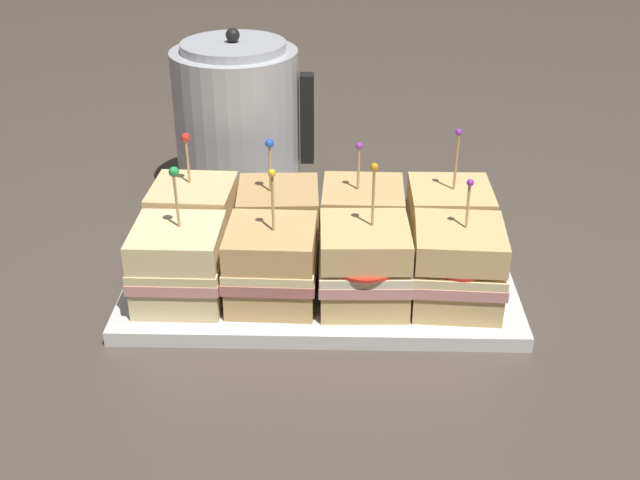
% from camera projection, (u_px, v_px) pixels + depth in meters
% --- Properties ---
extents(ground_plane, '(6.00, 6.00, 0.00)m').
position_uv_depth(ground_plane, '(320.00, 289.00, 1.00)').
color(ground_plane, '#4C4238').
extents(serving_platter, '(0.48, 0.26, 0.02)m').
position_uv_depth(serving_platter, '(320.00, 283.00, 1.00)').
color(serving_platter, silver).
rests_on(serving_platter, ground_plane).
extents(sandwich_front_far_left, '(0.11, 0.11, 0.17)m').
position_uv_depth(sandwich_front_far_left, '(179.00, 264.00, 0.93)').
color(sandwich_front_far_left, beige).
rests_on(sandwich_front_far_left, serving_platter).
extents(sandwich_front_center_left, '(0.11, 0.11, 0.17)m').
position_uv_depth(sandwich_front_center_left, '(272.00, 265.00, 0.93)').
color(sandwich_front_center_left, tan).
rests_on(sandwich_front_center_left, serving_platter).
extents(sandwich_front_center_right, '(0.11, 0.11, 0.17)m').
position_uv_depth(sandwich_front_center_right, '(364.00, 265.00, 0.92)').
color(sandwich_front_center_right, tan).
rests_on(sandwich_front_center_right, serving_platter).
extents(sandwich_front_far_right, '(0.11, 0.11, 0.16)m').
position_uv_depth(sandwich_front_far_right, '(457.00, 267.00, 0.92)').
color(sandwich_front_far_right, tan).
rests_on(sandwich_front_far_right, serving_platter).
extents(sandwich_back_far_left, '(0.11, 0.11, 0.16)m').
position_uv_depth(sandwich_back_far_left, '(195.00, 221.00, 1.02)').
color(sandwich_back_far_left, '#DBB77A').
rests_on(sandwich_back_far_left, serving_platter).
extents(sandwich_back_center_left, '(0.11, 0.11, 0.16)m').
position_uv_depth(sandwich_back_center_left, '(279.00, 222.00, 1.02)').
color(sandwich_back_center_left, tan).
rests_on(sandwich_back_center_left, serving_platter).
extents(sandwich_back_center_right, '(0.11, 0.11, 0.16)m').
position_uv_depth(sandwich_back_center_right, '(362.00, 223.00, 1.01)').
color(sandwich_back_center_right, tan).
rests_on(sandwich_back_center_right, serving_platter).
extents(sandwich_back_far_right, '(0.11, 0.11, 0.18)m').
position_uv_depth(sandwich_back_far_right, '(449.00, 224.00, 1.01)').
color(sandwich_back_far_right, tan).
rests_on(sandwich_back_far_right, serving_platter).
extents(kettle_steel, '(0.21, 0.18, 0.26)m').
position_uv_depth(kettle_steel, '(238.00, 123.00, 1.19)').
color(kettle_steel, '#B7BABF').
rests_on(kettle_steel, ground_plane).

